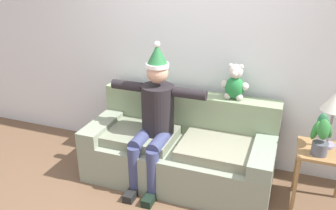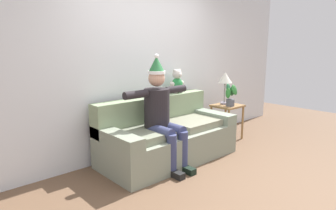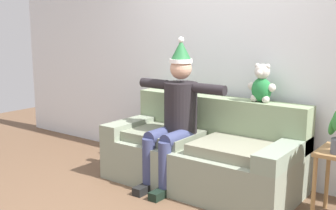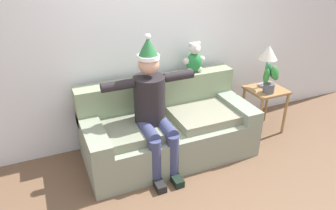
{
  "view_description": "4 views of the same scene",
  "coord_description": "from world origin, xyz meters",
  "px_view_note": "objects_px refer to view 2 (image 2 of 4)",
  "views": [
    {
      "loc": [
        1.03,
        -2.16,
        2.27
      ],
      "look_at": [
        -0.12,
        0.93,
        0.87
      ],
      "focal_mm": 37.62,
      "sensor_mm": 36.0,
      "label": 1
    },
    {
      "loc": [
        -2.72,
        -2.02,
        1.61
      ],
      "look_at": [
        -0.14,
        0.83,
        0.84
      ],
      "focal_mm": 31.63,
      "sensor_mm": 36.0,
      "label": 2
    },
    {
      "loc": [
        2.17,
        -2.47,
        1.6
      ],
      "look_at": [
        -0.3,
        0.81,
        0.83
      ],
      "focal_mm": 44.42,
      "sensor_mm": 36.0,
      "label": 3
    },
    {
      "loc": [
        -1.29,
        -1.99,
        2.29
      ],
      "look_at": [
        -0.09,
        0.78,
        0.77
      ],
      "focal_mm": 34.28,
      "sensor_mm": 36.0,
      "label": 4
    }
  ],
  "objects_px": {
    "couch": "(166,136)",
    "potted_plant": "(231,95)",
    "side_table": "(227,111)",
    "table_lamp": "(225,79)",
    "person_seated": "(161,111)",
    "teddy_bear": "(177,82)"
  },
  "relations": [
    {
      "from": "couch",
      "to": "potted_plant",
      "type": "relative_size",
      "value": 5.08
    },
    {
      "from": "side_table",
      "to": "table_lamp",
      "type": "xyz_separation_m",
      "value": [
        0.02,
        0.09,
        0.55
      ]
    },
    {
      "from": "person_seated",
      "to": "teddy_bear",
      "type": "xyz_separation_m",
      "value": [
        0.72,
        0.45,
        0.29
      ]
    },
    {
      "from": "person_seated",
      "to": "teddy_bear",
      "type": "relative_size",
      "value": 3.96
    },
    {
      "from": "teddy_bear",
      "to": "side_table",
      "type": "relative_size",
      "value": 0.63
    },
    {
      "from": "couch",
      "to": "person_seated",
      "type": "distance_m",
      "value": 0.52
    },
    {
      "from": "couch",
      "to": "teddy_bear",
      "type": "height_order",
      "value": "teddy_bear"
    },
    {
      "from": "teddy_bear",
      "to": "potted_plant",
      "type": "distance_m",
      "value": 0.98
    },
    {
      "from": "teddy_bear",
      "to": "side_table",
      "type": "bearing_deg",
      "value": -18.21
    },
    {
      "from": "person_seated",
      "to": "side_table",
      "type": "height_order",
      "value": "person_seated"
    },
    {
      "from": "couch",
      "to": "table_lamp",
      "type": "height_order",
      "value": "table_lamp"
    },
    {
      "from": "couch",
      "to": "table_lamp",
      "type": "relative_size",
      "value": 3.55
    },
    {
      "from": "side_table",
      "to": "potted_plant",
      "type": "distance_m",
      "value": 0.33
    },
    {
      "from": "teddy_bear",
      "to": "person_seated",
      "type": "bearing_deg",
      "value": -147.97
    },
    {
      "from": "couch",
      "to": "side_table",
      "type": "height_order",
      "value": "couch"
    },
    {
      "from": "side_table",
      "to": "potted_plant",
      "type": "height_order",
      "value": "potted_plant"
    },
    {
      "from": "person_seated",
      "to": "table_lamp",
      "type": "height_order",
      "value": "person_seated"
    },
    {
      "from": "teddy_bear",
      "to": "table_lamp",
      "type": "bearing_deg",
      "value": -12.91
    },
    {
      "from": "teddy_bear",
      "to": "side_table",
      "type": "height_order",
      "value": "teddy_bear"
    },
    {
      "from": "table_lamp",
      "to": "potted_plant",
      "type": "xyz_separation_m",
      "value": [
        -0.08,
        -0.18,
        -0.24
      ]
    },
    {
      "from": "teddy_bear",
      "to": "couch",
      "type": "bearing_deg",
      "value": -150.01
    },
    {
      "from": "person_seated",
      "to": "potted_plant",
      "type": "xyz_separation_m",
      "value": [
        1.58,
        0.05,
        0.04
      ]
    }
  ]
}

